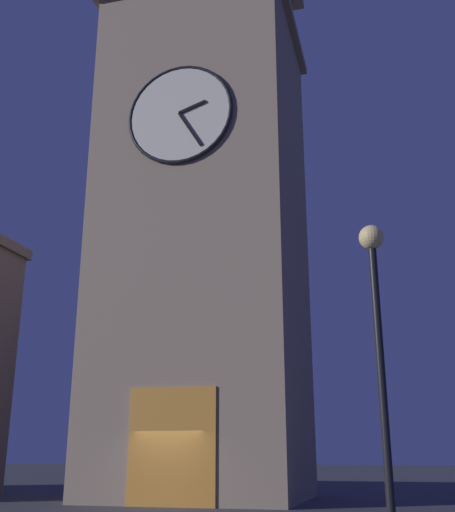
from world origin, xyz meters
name	(u,v)px	position (x,y,z in m)	size (l,w,h in m)	color
ground_plane	(163,508)	(0.00, 0.00, 0.00)	(200.00, 200.00, 0.00)	#424247
clocktower	(206,230)	(-0.12, -4.30, 11.35)	(8.66, 8.44, 28.49)	gray
street_lamp	(377,322)	(-7.59, 10.43, 3.85)	(0.44, 0.44, 5.58)	black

